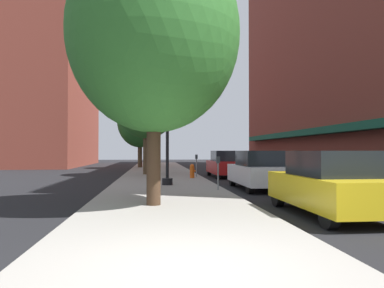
# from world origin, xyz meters

# --- Properties ---
(ground_plane) EXTENTS (90.00, 90.00, 0.00)m
(ground_plane) POSITION_xyz_m (4.00, 18.00, 0.00)
(ground_plane) COLOR black
(sidewalk_slab) EXTENTS (4.80, 50.00, 0.12)m
(sidewalk_slab) POSITION_xyz_m (0.00, 19.00, 0.06)
(sidewalk_slab) COLOR gray
(sidewalk_slab) RESTS_ON ground
(building_far_background) EXTENTS (6.80, 18.00, 17.39)m
(building_far_background) POSITION_xyz_m (-11.01, 37.00, 8.68)
(building_far_background) COLOR brown
(building_far_background) RESTS_ON ground
(lamppost) EXTENTS (0.48, 0.48, 5.90)m
(lamppost) POSITION_xyz_m (0.14, 11.49, 3.20)
(lamppost) COLOR black
(lamppost) RESTS_ON sidewalk_slab
(fire_hydrant) EXTENTS (0.33, 0.26, 0.79)m
(fire_hydrant) POSITION_xyz_m (1.69, 15.51, 0.52)
(fire_hydrant) COLOR #E05614
(fire_hydrant) RESTS_ON sidewalk_slab
(parking_meter_near) EXTENTS (0.14, 0.09, 1.31)m
(parking_meter_near) POSITION_xyz_m (2.05, 16.49, 0.95)
(parking_meter_near) COLOR slate
(parking_meter_near) RESTS_ON sidewalk_slab
(parking_meter_far) EXTENTS (0.14, 0.09, 1.31)m
(parking_meter_far) POSITION_xyz_m (2.05, 9.18, 0.95)
(parking_meter_far) COLOR slate
(parking_meter_far) RESTS_ON sidewalk_slab
(tree_near) EXTENTS (4.17, 4.17, 6.64)m
(tree_near) POSITION_xyz_m (-1.74, 29.12, 4.34)
(tree_near) COLOR #4C3823
(tree_near) RESTS_ON sidewalk_slab
(tree_mid) EXTENTS (4.35, 4.35, 7.33)m
(tree_mid) POSITION_xyz_m (-0.96, 19.13, 4.94)
(tree_mid) COLOR #4C3823
(tree_mid) RESTS_ON sidewalk_slab
(tree_far) EXTENTS (4.90, 4.90, 7.69)m
(tree_far) POSITION_xyz_m (-0.47, 5.46, 4.98)
(tree_far) COLOR #422D1E
(tree_far) RESTS_ON sidewalk_slab
(car_yellow) EXTENTS (1.80, 4.30, 1.66)m
(car_yellow) POSITION_xyz_m (4.00, 3.96, 0.81)
(car_yellow) COLOR black
(car_yellow) RESTS_ON ground
(car_white) EXTENTS (1.80, 4.30, 1.66)m
(car_white) POSITION_xyz_m (4.00, 10.30, 0.81)
(car_white) COLOR black
(car_white) RESTS_ON ground
(car_red) EXTENTS (1.80, 4.30, 1.66)m
(car_red) POSITION_xyz_m (4.00, 17.57, 0.81)
(car_red) COLOR black
(car_red) RESTS_ON ground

